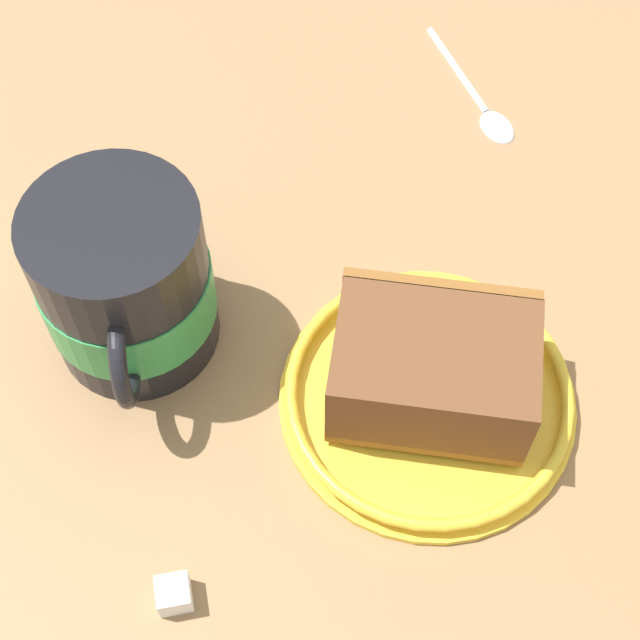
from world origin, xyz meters
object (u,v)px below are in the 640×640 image
object	(u,v)px
cake_slice	(432,368)
tea_mug	(125,283)
sugar_cube	(174,594)
small_plate	(427,397)
teaspoon	(485,106)

from	to	relation	value
cake_slice	tea_mug	size ratio (longest dim) A/B	1.14
tea_mug	sugar_cube	world-z (taller)	tea_mug
small_plate	teaspoon	bearing A→B (deg)	-50.39
cake_slice	teaspoon	size ratio (longest dim) A/B	1.11
sugar_cube	teaspoon	bearing A→B (deg)	-66.14
cake_slice	tea_mug	xyz separation A→B (cm)	(13.03, 10.23, 1.46)
small_plate	sugar_cube	xyz separation A→B (cm)	(-0.78, 16.62, 0.04)
cake_slice	sugar_cube	world-z (taller)	cake_slice
small_plate	tea_mug	world-z (taller)	tea_mug
cake_slice	small_plate	bearing A→B (deg)	134.75
small_plate	sugar_cube	world-z (taller)	same
cake_slice	sugar_cube	xyz separation A→B (cm)	(-0.97, 16.81, -2.74)
teaspoon	sugar_cube	distance (cm)	36.81
teaspoon	cake_slice	bearing A→B (deg)	129.54
cake_slice	tea_mug	world-z (taller)	tea_mug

